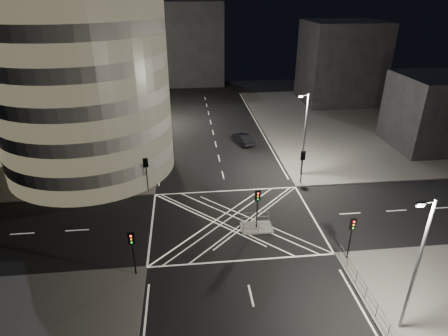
{
  "coord_description": "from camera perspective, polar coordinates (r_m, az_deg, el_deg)",
  "views": [
    {
      "loc": [
        -4.28,
        -30.67,
        20.91
      ],
      "look_at": [
        -0.32,
        5.82,
        3.0
      ],
      "focal_mm": 30.0,
      "sensor_mm": 36.0,
      "label": 1
    }
  ],
  "objects": [
    {
      "name": "street_lamp_right_near",
      "position": [
        26.5,
        27.27,
        -12.86
      ],
      "size": [
        1.25,
        0.25,
        10.0
      ],
      "color": "slate",
      "rests_on": "sidewalk_near_right"
    },
    {
      "name": "traffic_signal_fl",
      "position": [
        41.81,
        -11.78,
        -0.07
      ],
      "size": [
        0.55,
        0.22,
        4.0
      ],
      "color": "black",
      "rests_on": "sidewalk_far_left"
    },
    {
      "name": "sidewalk_far_right",
      "position": [
        69.77,
        22.8,
        6.58
      ],
      "size": [
        42.0,
        42.0,
        0.15
      ],
      "primitive_type": "cube",
      "color": "#5B5855",
      "rests_on": "ground"
    },
    {
      "name": "building_right_far",
      "position": [
        78.02,
        17.36,
        15.1
      ],
      "size": [
        14.0,
        12.0,
        15.0
      ],
      "primitive_type": "cube",
      "color": "black",
      "rests_on": "sidewalk_far_right"
    },
    {
      "name": "traffic_signal_island",
      "position": [
        34.84,
        5.12,
        -5.2
      ],
      "size": [
        0.55,
        0.22,
        4.0
      ],
      "color": "black",
      "rests_on": "central_island"
    },
    {
      "name": "central_island",
      "position": [
        36.39,
        4.94,
        -9.03
      ],
      "size": [
        3.0,
        2.0,
        0.15
      ],
      "primitive_type": "cube",
      "color": "slate",
      "rests_on": "ground"
    },
    {
      "name": "railing_near_right",
      "position": [
        30.16,
        21.54,
        -18.35
      ],
      "size": [
        0.06,
        11.7,
        1.1
      ],
      "primitive_type": "cube",
      "color": "slate",
      "rests_on": "sidewalk_near_right"
    },
    {
      "name": "tree_b",
      "position": [
        48.82,
        -13.23,
        6.06
      ],
      "size": [
        4.9,
        4.9,
        7.49
      ],
      "color": "black",
      "rests_on": "sidewalk_far_left"
    },
    {
      "name": "traffic_signal_nl",
      "position": [
        30.23,
        -13.8,
        -11.41
      ],
      "size": [
        0.55,
        0.22,
        4.0
      ],
      "color": "black",
      "rests_on": "sidewalk_near_left"
    },
    {
      "name": "office_tower_curved",
      "position": [
        52.72,
        -25.17,
        14.66
      ],
      "size": [
        30.0,
        29.0,
        27.2
      ],
      "color": "gray",
      "rests_on": "sidewalk_far_left"
    },
    {
      "name": "sidewalk_far_left",
      "position": [
        66.11,
        -27.86,
        4.55
      ],
      "size": [
        42.0,
        42.0,
        0.15
      ],
      "primitive_type": "cube",
      "color": "#5B5855",
      "rests_on": "ground"
    },
    {
      "name": "tree_c",
      "position": [
        54.51,
        -12.58,
        8.07
      ],
      "size": [
        3.73,
        3.73,
        6.7
      ],
      "color": "black",
      "rests_on": "sidewalk_far_left"
    },
    {
      "name": "building_right_near",
      "position": [
        60.01,
        29.22,
        7.47
      ],
      "size": [
        10.0,
        10.0,
        10.0
      ],
      "primitive_type": "cube",
      "color": "black",
      "rests_on": "sidewalk_far_right"
    },
    {
      "name": "ground",
      "position": [
        37.36,
        1.47,
        -8.03
      ],
      "size": [
        120.0,
        120.0,
        0.0
      ],
      "primitive_type": "plane",
      "color": "black",
      "rests_on": "ground"
    },
    {
      "name": "tree_d",
      "position": [
        60.07,
        -12.12,
        10.36
      ],
      "size": [
        5.6,
        5.6,
        8.36
      ],
      "color": "black",
      "rests_on": "sidewalk_far_left"
    },
    {
      "name": "traffic_signal_nr",
      "position": [
        32.63,
        18.89,
        -9.08
      ],
      "size": [
        0.55,
        0.22,
        4.0
      ],
      "color": "black",
      "rests_on": "sidewalk_near_right"
    },
    {
      "name": "street_lamp_left_far",
      "position": [
        62.8,
        -10.93,
        11.38
      ],
      "size": [
        1.25,
        0.25,
        10.0
      ],
      "color": "slate",
      "rests_on": "sidewalk_far_left"
    },
    {
      "name": "tree_e",
      "position": [
        65.96,
        -11.65,
        11.38
      ],
      "size": [
        4.43,
        4.43,
        7.24
      ],
      "color": "black",
      "rests_on": "sidewalk_far_left"
    },
    {
      "name": "office_block_rear",
      "position": [
        75.43,
        -20.67,
        17.01
      ],
      "size": [
        24.0,
        16.0,
        22.0
      ],
      "primitive_type": "cube",
      "color": "gray",
      "rests_on": "sidewalk_far_left"
    },
    {
      "name": "traffic_signal_fr",
      "position": [
        43.58,
        11.87,
        1.03
      ],
      "size": [
        0.55,
        0.22,
        4.0
      ],
      "color": "black",
      "rests_on": "sidewalk_far_right"
    },
    {
      "name": "railing_island_south",
      "position": [
        35.31,
        5.26,
        -9.03
      ],
      "size": [
        2.8,
        0.06,
        1.1
      ],
      "primitive_type": "cube",
      "color": "slate",
      "rests_on": "central_island"
    },
    {
      "name": "tree_a",
      "position": [
        43.18,
        -14.05,
        3.61
      ],
      "size": [
        4.69,
        4.69,
        7.58
      ],
      "color": "black",
      "rests_on": "sidewalk_far_left"
    },
    {
      "name": "building_far_end",
      "position": [
        89.46,
        -6.28,
        18.22
      ],
      "size": [
        18.0,
        8.0,
        18.0
      ],
      "primitive_type": "cube",
      "color": "black",
      "rests_on": "ground"
    },
    {
      "name": "street_lamp_left_near",
      "position": [
        45.64,
        -12.37,
        5.71
      ],
      "size": [
        1.25,
        0.25,
        10.0
      ],
      "color": "slate",
      "rests_on": "sidewalk_far_left"
    },
    {
      "name": "street_lamp_right_far",
      "position": [
        44.7,
        12.13,
        5.3
      ],
      "size": [
        1.25,
        0.25,
        10.0
      ],
      "color": "slate",
      "rests_on": "sidewalk_far_right"
    },
    {
      "name": "railing_island_north",
      "position": [
        36.77,
        4.72,
        -7.43
      ],
      "size": [
        2.8,
        0.06,
        1.1
      ],
      "primitive_type": "cube",
      "color": "slate",
      "rests_on": "central_island"
    },
    {
      "name": "sedan",
      "position": [
        54.96,
        2.89,
        4.46
      ],
      "size": [
        2.94,
        4.85,
        1.51
      ],
      "primitive_type": "imported",
      "rotation": [
        0.0,
        0.0,
        3.46
      ],
      "color": "black",
      "rests_on": "ground"
    }
  ]
}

